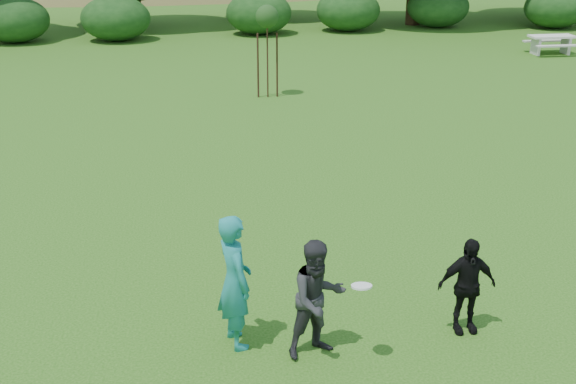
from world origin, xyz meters
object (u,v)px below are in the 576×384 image
(player_black, at_px, (467,286))
(picnic_table, at_px, (551,41))
(player_grey, at_px, (318,299))
(sapling, at_px, (267,19))
(player_teal, at_px, (235,281))

(player_black, distance_m, picnic_table, 22.26)
(player_grey, distance_m, sapling, 14.24)
(picnic_table, bearing_deg, player_grey, -124.00)
(picnic_table, bearing_deg, player_teal, -126.63)
(player_teal, height_order, sapling, sapling)
(player_grey, relative_size, player_black, 1.16)
(sapling, relative_size, picnic_table, 1.58)
(player_grey, distance_m, player_black, 2.17)
(player_grey, bearing_deg, player_black, -10.82)
(sapling, bearing_deg, player_grey, -93.90)
(sapling, bearing_deg, player_black, -85.09)
(player_grey, bearing_deg, sapling, 68.21)
(player_teal, distance_m, picnic_table, 23.91)
(player_teal, bearing_deg, player_grey, -126.59)
(player_teal, height_order, picnic_table, player_teal)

